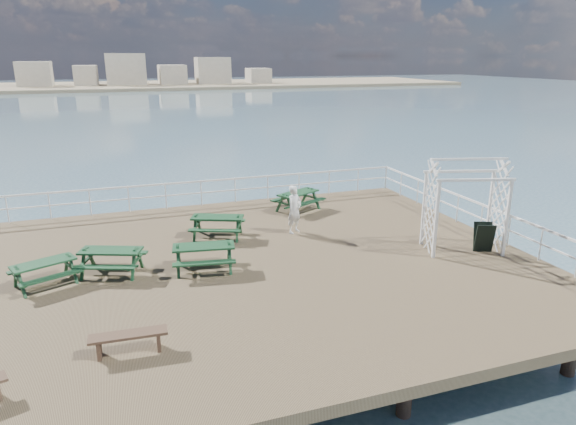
% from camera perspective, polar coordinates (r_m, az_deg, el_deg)
% --- Properties ---
extents(ground, '(18.00, 14.00, 0.30)m').
position_cam_1_polar(ground, '(15.90, -5.23, -6.24)').
color(ground, brown).
rests_on(ground, ground).
extents(sea_backdrop, '(300.00, 300.00, 9.20)m').
position_cam_1_polar(sea_backdrop, '(149.29, -13.35, 14.02)').
color(sea_backdrop, '#476977').
rests_on(sea_backdrop, ground).
extents(railing, '(17.77, 13.76, 1.10)m').
position_cam_1_polar(railing, '(17.90, -7.54, -0.15)').
color(railing, white).
rests_on(railing, ground).
extents(picnic_table_a, '(2.01, 1.84, 0.79)m').
position_cam_1_polar(picnic_table_a, '(15.71, -25.47, -5.62)').
color(picnic_table_a, '#12331B').
rests_on(picnic_table_a, ground).
extents(picnic_table_b, '(2.18, 1.99, 0.86)m').
position_cam_1_polar(picnic_table_b, '(18.06, -7.85, -1.07)').
color(picnic_table_b, '#12331B').
rests_on(picnic_table_b, ground).
extents(picnic_table_c, '(2.28, 2.12, 0.88)m').
position_cam_1_polar(picnic_table_c, '(21.03, 1.14, 1.72)').
color(picnic_table_c, '#12331B').
rests_on(picnic_table_c, ground).
extents(picnic_table_d, '(2.13, 1.94, 0.85)m').
position_cam_1_polar(picnic_table_d, '(15.78, -19.06, -4.61)').
color(picnic_table_d, '#12331B').
rests_on(picnic_table_d, ground).
extents(picnic_table_e, '(2.00, 1.71, 0.87)m').
position_cam_1_polar(picnic_table_e, '(15.39, -9.34, -4.36)').
color(picnic_table_e, '#12331B').
rests_on(picnic_table_e, ground).
extents(flat_bench_far, '(1.64, 0.47, 0.47)m').
position_cam_1_polar(flat_bench_far, '(11.74, -17.29, -13.20)').
color(flat_bench_far, brown).
rests_on(flat_bench_far, ground).
extents(trellis_arbor, '(2.72, 1.93, 3.06)m').
position_cam_1_polar(trellis_arbor, '(17.44, 19.02, 0.25)').
color(trellis_arbor, white).
rests_on(trellis_arbor, ground).
extents(sandwich_board, '(0.71, 0.63, 0.98)m').
position_cam_1_polar(sandwich_board, '(17.78, 20.92, -2.63)').
color(sandwich_board, black).
rests_on(sandwich_board, ground).
extents(person, '(0.76, 0.68, 1.73)m').
position_cam_1_polar(person, '(18.28, 0.73, 0.35)').
color(person, white).
rests_on(person, ground).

